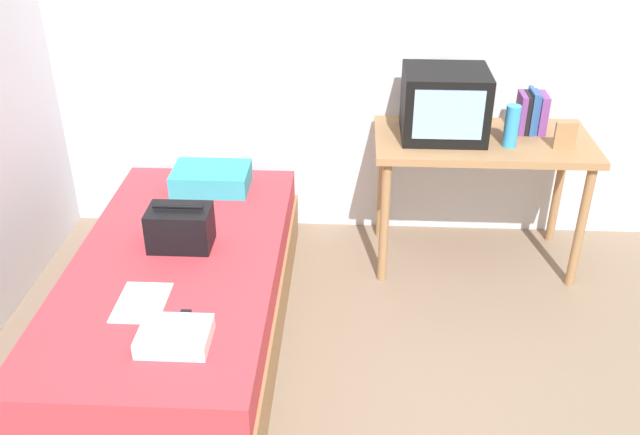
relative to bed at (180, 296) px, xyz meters
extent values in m
cube|color=silver|center=(1.02, 1.17, 1.08)|extent=(5.20, 0.10, 2.60)
cube|color=#9E754C|center=(0.00, 0.00, -0.08)|extent=(1.00, 2.00, 0.27)
cube|color=#C63842|center=(0.00, 0.00, 0.14)|extent=(0.97, 1.94, 0.18)
cube|color=#9E754C|center=(1.53, 0.76, 0.53)|extent=(1.16, 0.60, 0.04)
cylinder|color=#9E754C|center=(1.01, 0.52, 0.14)|extent=(0.05, 0.05, 0.72)
cylinder|color=#9E754C|center=(2.05, 0.52, 0.14)|extent=(0.05, 0.05, 0.72)
cylinder|color=#9E754C|center=(1.01, 1.00, 0.14)|extent=(0.05, 0.05, 0.72)
cylinder|color=#9E754C|center=(2.05, 1.00, 0.14)|extent=(0.05, 0.05, 0.72)
cube|color=black|center=(1.30, 0.79, 0.73)|extent=(0.44, 0.38, 0.36)
cube|color=#8CB2E0|center=(1.30, 0.59, 0.74)|extent=(0.35, 0.01, 0.26)
cylinder|color=#3399DB|center=(1.64, 0.66, 0.66)|extent=(0.08, 0.08, 0.22)
cube|color=#7A3D89|center=(1.73, 0.87, 0.65)|extent=(0.03, 0.15, 0.21)
cube|color=black|center=(1.76, 0.87, 0.65)|extent=(0.02, 0.15, 0.21)
cube|color=#2D5699|center=(1.78, 0.87, 0.66)|extent=(0.02, 0.16, 0.23)
cube|color=#2D5699|center=(1.80, 0.87, 0.66)|extent=(0.02, 0.14, 0.22)
cube|color=#7A3D89|center=(1.84, 0.87, 0.65)|extent=(0.04, 0.16, 0.21)
cube|color=#9E754C|center=(1.91, 0.63, 0.62)|extent=(0.11, 0.02, 0.15)
cube|color=#33A8B7|center=(0.04, 0.73, 0.28)|extent=(0.42, 0.30, 0.12)
cube|color=black|center=(0.01, 0.11, 0.32)|extent=(0.30, 0.20, 0.20)
cylinder|color=black|center=(0.01, 0.11, 0.44)|extent=(0.24, 0.02, 0.02)
cube|color=white|center=(-0.06, -0.36, 0.23)|extent=(0.21, 0.29, 0.01)
cube|color=black|center=(0.15, -0.50, 0.24)|extent=(0.04, 0.16, 0.02)
cube|color=white|center=(0.15, -0.62, 0.26)|extent=(0.28, 0.22, 0.07)
camera|label=1|loc=(0.83, -2.76, 2.03)|focal=39.49mm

